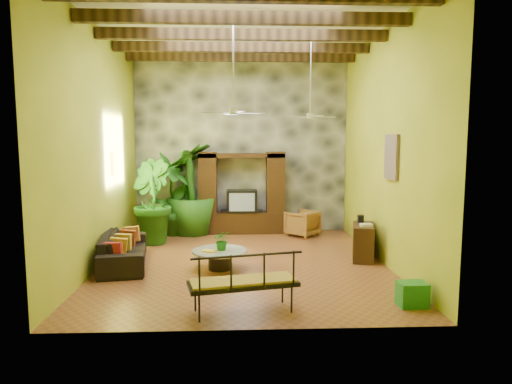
{
  "coord_description": "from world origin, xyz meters",
  "views": [
    {
      "loc": [
        -0.15,
        -9.62,
        2.67
      ],
      "look_at": [
        0.27,
        0.2,
        1.51
      ],
      "focal_mm": 32.0,
      "sensor_mm": 36.0,
      "label": 1
    }
  ],
  "objects_px": {
    "ceiling_fan_front": "(233,101)",
    "sofa": "(123,249)",
    "entertainment_center": "(242,199)",
    "coffee_table": "(220,257)",
    "tall_plant_a": "(172,194)",
    "tall_plant_c": "(192,189)",
    "wicker_armchair": "(302,223)",
    "side_console": "(363,242)",
    "ceiling_fan_back": "(310,107)",
    "tall_plant_b": "(150,201)",
    "iron_bench": "(243,280)",
    "green_bin": "(412,294)"
  },
  "relations": [
    {
      "from": "tall_plant_c",
      "to": "coffee_table",
      "type": "distance_m",
      "value": 3.8
    },
    {
      "from": "wicker_armchair",
      "to": "side_console",
      "type": "height_order",
      "value": "side_console"
    },
    {
      "from": "ceiling_fan_front",
      "to": "sofa",
      "type": "bearing_deg",
      "value": 172.28
    },
    {
      "from": "entertainment_center",
      "to": "tall_plant_c",
      "type": "height_order",
      "value": "tall_plant_c"
    },
    {
      "from": "sofa",
      "to": "tall_plant_c",
      "type": "distance_m",
      "value": 3.48
    },
    {
      "from": "sofa",
      "to": "tall_plant_b",
      "type": "bearing_deg",
      "value": -15.64
    },
    {
      "from": "side_console",
      "to": "tall_plant_b",
      "type": "bearing_deg",
      "value": 173.9
    },
    {
      "from": "ceiling_fan_front",
      "to": "side_console",
      "type": "distance_m",
      "value": 4.19
    },
    {
      "from": "ceiling_fan_back",
      "to": "coffee_table",
      "type": "xyz_separation_m",
      "value": [
        -2.1,
        -1.69,
        -3.15
      ]
    },
    {
      "from": "iron_bench",
      "to": "coffee_table",
      "type": "bearing_deg",
      "value": 87.88
    },
    {
      "from": "wicker_armchair",
      "to": "green_bin",
      "type": "bearing_deg",
      "value": 53.22
    },
    {
      "from": "entertainment_center",
      "to": "coffee_table",
      "type": "xyz_separation_m",
      "value": [
        -0.5,
        -3.62,
        -0.71
      ]
    },
    {
      "from": "entertainment_center",
      "to": "tall_plant_c",
      "type": "xyz_separation_m",
      "value": [
        -1.4,
        -0.07,
        0.3
      ]
    },
    {
      "from": "ceiling_fan_front",
      "to": "tall_plant_c",
      "type": "height_order",
      "value": "ceiling_fan_front"
    },
    {
      "from": "tall_plant_a",
      "to": "side_console",
      "type": "xyz_separation_m",
      "value": [
        4.58,
        -2.7,
        -0.76
      ]
    },
    {
      "from": "tall_plant_c",
      "to": "side_console",
      "type": "xyz_separation_m",
      "value": [
        4.05,
        -2.9,
        -0.88
      ]
    },
    {
      "from": "sofa",
      "to": "tall_plant_b",
      "type": "height_order",
      "value": "tall_plant_b"
    },
    {
      "from": "entertainment_center",
      "to": "ceiling_fan_back",
      "type": "bearing_deg",
      "value": -50.43
    },
    {
      "from": "tall_plant_c",
      "to": "side_console",
      "type": "relative_size",
      "value": 2.61
    },
    {
      "from": "side_console",
      "to": "green_bin",
      "type": "bearing_deg",
      "value": -76.0
    },
    {
      "from": "entertainment_center",
      "to": "green_bin",
      "type": "relative_size",
      "value": 5.36
    },
    {
      "from": "ceiling_fan_front",
      "to": "tall_plant_b",
      "type": "xyz_separation_m",
      "value": [
        -2.14,
        2.39,
        -2.32
      ]
    },
    {
      "from": "tall_plant_b",
      "to": "tall_plant_c",
      "type": "relative_size",
      "value": 0.85
    },
    {
      "from": "ceiling_fan_front",
      "to": "wicker_armchair",
      "type": "distance_m",
      "value": 4.71
    },
    {
      "from": "sofa",
      "to": "tall_plant_b",
      "type": "xyz_separation_m",
      "value": [
        0.2,
        2.08,
        0.74
      ]
    },
    {
      "from": "ceiling_fan_back",
      "to": "side_console",
      "type": "bearing_deg",
      "value": -44.56
    },
    {
      "from": "wicker_armchair",
      "to": "tall_plant_b",
      "type": "relative_size",
      "value": 0.36
    },
    {
      "from": "tall_plant_a",
      "to": "green_bin",
      "type": "xyz_separation_m",
      "value": [
        4.58,
        -5.57,
        -0.95
      ]
    },
    {
      "from": "ceiling_fan_back",
      "to": "wicker_armchair",
      "type": "height_order",
      "value": "ceiling_fan_back"
    },
    {
      "from": "side_console",
      "to": "entertainment_center",
      "type": "bearing_deg",
      "value": 145.74
    },
    {
      "from": "tall_plant_b",
      "to": "coffee_table",
      "type": "height_order",
      "value": "tall_plant_b"
    },
    {
      "from": "sofa",
      "to": "iron_bench",
      "type": "height_order",
      "value": "iron_bench"
    },
    {
      "from": "green_bin",
      "to": "iron_bench",
      "type": "bearing_deg",
      "value": -175.71
    },
    {
      "from": "tall_plant_a",
      "to": "iron_bench",
      "type": "distance_m",
      "value": 6.1
    },
    {
      "from": "entertainment_center",
      "to": "ceiling_fan_front",
      "type": "height_order",
      "value": "ceiling_fan_front"
    },
    {
      "from": "ceiling_fan_front",
      "to": "iron_bench",
      "type": "height_order",
      "value": "ceiling_fan_front"
    },
    {
      "from": "tall_plant_a",
      "to": "tall_plant_c",
      "type": "relative_size",
      "value": 0.91
    },
    {
      "from": "ceiling_fan_back",
      "to": "tall_plant_c",
      "type": "distance_m",
      "value": 4.13
    },
    {
      "from": "wicker_armchair",
      "to": "tall_plant_a",
      "type": "relative_size",
      "value": 0.34
    },
    {
      "from": "ceiling_fan_front",
      "to": "wicker_armchair",
      "type": "xyz_separation_m",
      "value": [
        1.86,
        3.06,
        -3.05
      ]
    },
    {
      "from": "sofa",
      "to": "green_bin",
      "type": "height_order",
      "value": "sofa"
    },
    {
      "from": "ceiling_fan_back",
      "to": "coffee_table",
      "type": "distance_m",
      "value": 4.14
    },
    {
      "from": "ceiling_fan_front",
      "to": "tall_plant_c",
      "type": "bearing_deg",
      "value": 109.14
    },
    {
      "from": "tall_plant_a",
      "to": "entertainment_center",
      "type": "bearing_deg",
      "value": 7.99
    },
    {
      "from": "tall_plant_b",
      "to": "iron_bench",
      "type": "distance_m",
      "value": 5.44
    },
    {
      "from": "green_bin",
      "to": "wicker_armchair",
      "type": "bearing_deg",
      "value": 100.44
    },
    {
      "from": "tall_plant_b",
      "to": "iron_bench",
      "type": "height_order",
      "value": "tall_plant_b"
    },
    {
      "from": "sofa",
      "to": "side_console",
      "type": "height_order",
      "value": "side_console"
    },
    {
      "from": "wicker_armchair",
      "to": "tall_plant_a",
      "type": "bearing_deg",
      "value": -50.44
    },
    {
      "from": "ceiling_fan_front",
      "to": "side_console",
      "type": "relative_size",
      "value": 1.91
    }
  ]
}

